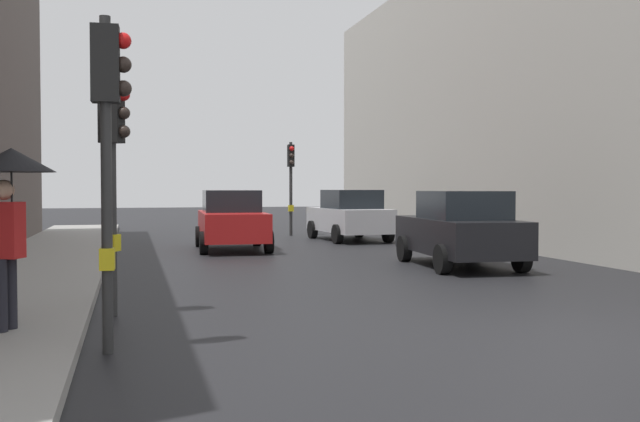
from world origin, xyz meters
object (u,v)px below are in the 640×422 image
at_px(car_red_sedan, 232,220).
at_px(traffic_light_near_left, 108,122).
at_px(traffic_light_near_right, 113,151).
at_px(car_silver_hatchback, 349,215).
at_px(traffic_light_far_median, 291,171).
at_px(pedestrian_with_umbrella, 9,187).
at_px(car_dark_suv, 460,229).

bearing_deg(car_red_sedan, traffic_light_near_left, -103.48).
height_order(traffic_light_near_right, car_silver_hatchback, traffic_light_near_right).
relative_size(traffic_light_near_left, car_red_sedan, 0.87).
relative_size(traffic_light_far_median, car_silver_hatchback, 0.83).
xyz_separation_m(traffic_light_near_left, car_red_sedan, (3.12, 13.01, -1.68)).
height_order(traffic_light_far_median, pedestrian_with_umbrella, traffic_light_far_median).
height_order(traffic_light_near_right, car_dark_suv, traffic_light_near_right).
xyz_separation_m(car_dark_suv, pedestrian_with_umbrella, (-8.74, -6.24, 0.96)).
xyz_separation_m(traffic_light_far_median, traffic_light_near_right, (-6.16, -16.28, -0.12)).
bearing_deg(traffic_light_far_median, car_red_sedan, -118.16).
relative_size(traffic_light_near_left, traffic_light_far_median, 1.04).
height_order(traffic_light_near_left, pedestrian_with_umbrella, traffic_light_near_left).
height_order(traffic_light_near_left, traffic_light_far_median, traffic_light_near_left).
xyz_separation_m(traffic_light_near_left, traffic_light_far_median, (6.16, 18.68, -0.09)).
bearing_deg(car_dark_suv, traffic_light_near_left, -137.19).
bearing_deg(traffic_light_near_right, traffic_light_near_left, -89.96).
height_order(traffic_light_far_median, car_silver_hatchback, traffic_light_far_median).
xyz_separation_m(traffic_light_near_left, car_dark_suv, (7.60, 7.04, -1.68)).
height_order(traffic_light_near_left, traffic_light_near_right, traffic_light_near_left).
xyz_separation_m(traffic_light_near_left, car_silver_hatchback, (7.58, 15.69, -1.68)).
height_order(traffic_light_far_median, car_dark_suv, traffic_light_far_median).
xyz_separation_m(traffic_light_near_left, traffic_light_near_right, (-0.00, 2.40, -0.20)).
relative_size(car_silver_hatchback, car_dark_suv, 1.00).
bearing_deg(car_silver_hatchback, pedestrian_with_umbrella, -120.34).
height_order(traffic_light_near_left, car_red_sedan, traffic_light_near_left).
bearing_deg(traffic_light_near_left, traffic_light_near_right, 90.04).
bearing_deg(pedestrian_with_umbrella, traffic_light_near_left, -35.19).
relative_size(car_red_sedan, car_dark_suv, 0.99).
xyz_separation_m(car_red_sedan, car_silver_hatchback, (4.46, 2.69, 0.00)).
height_order(traffic_light_near_right, pedestrian_with_umbrella, traffic_light_near_right).
bearing_deg(pedestrian_with_umbrella, car_silver_hatchback, 59.66).
relative_size(traffic_light_near_left, car_dark_suv, 0.86).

